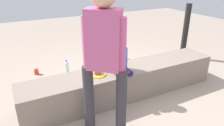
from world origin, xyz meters
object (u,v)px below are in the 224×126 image
at_px(water_bottle_far_side, 148,64).
at_px(party_cup_red, 36,72).
at_px(water_bottle_near_gift, 67,67).
at_px(cake_box_white, 73,87).
at_px(gift_bag, 116,52).
at_px(handbag_black_leather, 94,73).
at_px(handbag_brown_canvas, 170,63).
at_px(cake_plate, 98,73).
at_px(child_seated, 119,56).
at_px(adult_standing, 104,50).

xyz_separation_m(water_bottle_far_side, party_cup_red, (-1.84, 0.71, -0.06)).
relative_size(water_bottle_near_gift, party_cup_red, 2.48).
height_order(water_bottle_near_gift, cake_box_white, water_bottle_near_gift).
xyz_separation_m(gift_bag, handbag_black_leather, (-0.76, -0.63, -0.02)).
bearing_deg(cake_box_white, handbag_black_leather, 23.66).
bearing_deg(handbag_brown_canvas, cake_plate, -165.08).
relative_size(child_seated, gift_bag, 1.44).
height_order(child_seated, party_cup_red, child_seated).
bearing_deg(gift_bag, adult_standing, -121.92).
height_order(child_seated, cake_box_white, child_seated).
distance_m(gift_bag, handbag_black_leather, 0.99).
relative_size(adult_standing, gift_bag, 4.69).
bearing_deg(child_seated, handbag_brown_canvas, 18.96).
height_order(cake_plate, handbag_brown_canvas, cake_plate).
bearing_deg(water_bottle_near_gift, child_seated, -70.77).
distance_m(adult_standing, cake_box_white, 1.31).
bearing_deg(party_cup_red, handbag_black_leather, -39.47).
bearing_deg(water_bottle_near_gift, party_cup_red, 160.77).
height_order(adult_standing, water_bottle_far_side, adult_standing).
height_order(adult_standing, cake_plate, adult_standing).
distance_m(adult_standing, party_cup_red, 2.07).
xyz_separation_m(cake_plate, water_bottle_near_gift, (-0.11, 1.11, -0.34)).
bearing_deg(cake_box_white, water_bottle_far_side, 4.98).
bearing_deg(water_bottle_near_gift, cake_plate, -84.42).
bearing_deg(gift_bag, cake_box_white, -145.28).
bearing_deg(gift_bag, water_bottle_far_side, -68.19).
height_order(party_cup_red, handbag_brown_canvas, handbag_brown_canvas).
height_order(child_seated, gift_bag, child_seated).
distance_m(gift_bag, cake_box_white, 1.43).
bearing_deg(child_seated, adult_standing, -131.51).
distance_m(child_seated, cake_box_white, 0.89).
bearing_deg(child_seated, water_bottle_far_side, 32.39).
height_order(child_seated, handbag_brown_canvas, child_seated).
bearing_deg(cake_box_white, handbag_brown_canvas, -0.30).
bearing_deg(cake_box_white, water_bottle_near_gift, 81.19).
bearing_deg(handbag_black_leather, child_seated, -82.02).
bearing_deg(cake_box_white, party_cup_red, 114.98).
xyz_separation_m(water_bottle_near_gift, handbag_brown_canvas, (1.75, -0.67, -0.01)).
relative_size(child_seated, handbag_brown_canvas, 1.67).
xyz_separation_m(cake_plate, party_cup_red, (-0.60, 1.28, -0.40)).
xyz_separation_m(water_bottle_near_gift, cake_box_white, (-0.10, -0.67, -0.04)).
bearing_deg(adult_standing, gift_bag, 58.08).
relative_size(child_seated, cake_plate, 2.16).
bearing_deg(adult_standing, cake_box_white, 93.66).
bearing_deg(cake_plate, adult_standing, -105.97).
distance_m(adult_standing, water_bottle_near_gift, 1.84).
xyz_separation_m(cake_plate, gift_bag, (0.96, 1.26, -0.29)).
bearing_deg(cake_plate, handbag_black_leather, 72.50).
height_order(cake_plate, cake_box_white, cake_plate).
relative_size(cake_box_white, handbag_black_leather, 0.80).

